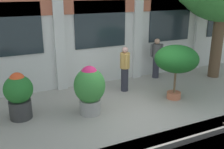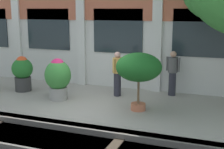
% 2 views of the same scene
% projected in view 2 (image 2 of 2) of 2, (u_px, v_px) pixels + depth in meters
% --- Properties ---
extents(ground_plane, '(80.00, 80.00, 0.00)m').
position_uv_depth(ground_plane, '(89.00, 107.00, 10.04)').
color(ground_plane, '#9E998E').
extents(rail_tracks, '(23.58, 2.80, 0.43)m').
position_uv_depth(rail_tracks, '(41.00, 145.00, 7.50)').
color(rail_tracks, '#423F3A').
rests_on(rail_tracks, ground).
extents(potted_plant_fluted_column, '(0.90, 0.90, 1.44)m').
position_uv_depth(potted_plant_fluted_column, '(58.00, 77.00, 10.68)').
color(potted_plant_fluted_column, gray).
rests_on(potted_plant_fluted_column, ground).
extents(potted_plant_low_pan, '(1.40, 1.40, 1.80)m').
position_uv_depth(potted_plant_low_pan, '(139.00, 68.00, 9.43)').
color(potted_plant_low_pan, '#B76647').
rests_on(potted_plant_low_pan, ground).
extents(potted_plant_glazed_jar, '(0.79, 0.79, 1.34)m').
position_uv_depth(potted_plant_glazed_jar, '(22.00, 72.00, 11.85)').
color(potted_plant_glazed_jar, '#333333').
rests_on(potted_plant_glazed_jar, ground).
extents(resident_by_doorway, '(0.52, 0.34, 1.62)m').
position_uv_depth(resident_by_doorway, '(173.00, 72.00, 11.19)').
color(resident_by_doorway, '#282833').
rests_on(resident_by_doorway, ground).
extents(resident_watching_tracks, '(0.34, 0.51, 1.61)m').
position_uv_depth(resident_watching_tracks, '(117.00, 72.00, 11.14)').
color(resident_watching_tracks, '#282833').
rests_on(resident_watching_tracks, ground).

